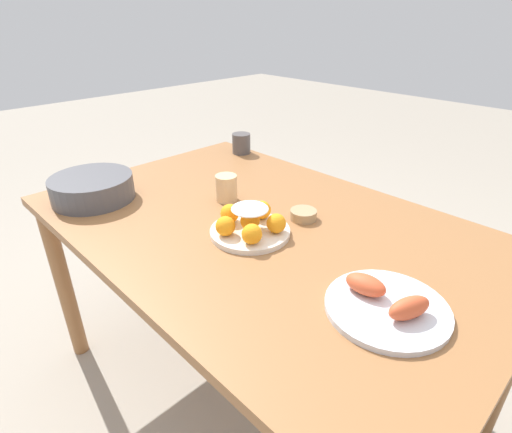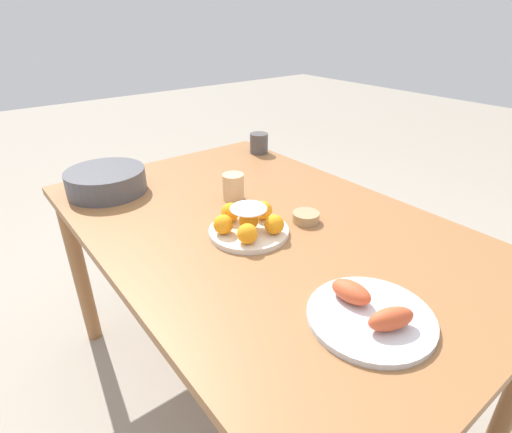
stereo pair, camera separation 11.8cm
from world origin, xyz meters
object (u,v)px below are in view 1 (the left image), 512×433
seafood_platter (386,304)px  cup_far (226,188)px  dining_table (261,247)px  cup_near (241,143)px  cake_plate (250,224)px  serving_bowl (92,187)px  sauce_bowl (303,214)px

seafood_platter → cup_far: 0.69m
cup_far → seafood_platter: bearing=169.9°
dining_table → seafood_platter: bearing=169.3°
dining_table → seafood_platter: 0.49m
dining_table → cup_near: size_ratio=16.23×
seafood_platter → dining_table: bearing=-10.7°
cake_plate → seafood_platter: bearing=178.0°
dining_table → cup_far: 0.24m
serving_bowl → sauce_bowl: serving_bowl is taller
serving_bowl → cup_near: bearing=-89.1°
dining_table → sauce_bowl: bearing=-123.1°
serving_bowl → cup_near: size_ratio=3.08×
serving_bowl → seafood_platter: size_ratio=1.02×
seafood_platter → cup_far: (0.68, -0.12, 0.03)m
serving_bowl → cup_far: 0.46m
seafood_platter → cup_near: 1.13m
seafood_platter → cup_far: bearing=-10.1°
sauce_bowl → cup_far: 0.29m
sauce_bowl → seafood_platter: (-0.40, 0.20, -0.00)m
serving_bowl → sauce_bowl: 0.73m
sauce_bowl → cup_near: 0.68m
dining_table → sauce_bowl: size_ratio=17.44×
cake_plate → cup_near: (0.57, -0.49, 0.01)m
dining_table → sauce_bowl: sauce_bowl is taller
cake_plate → sauce_bowl: size_ratio=2.82×
seafood_platter → cup_near: (1.01, -0.50, 0.03)m
seafood_platter → sauce_bowl: bearing=-26.7°
dining_table → cup_far: size_ratio=16.03×
seafood_platter → cake_plate: bearing=-2.0°
dining_table → seafood_platter: seafood_platter is taller
sauce_bowl → serving_bowl: bearing=33.8°
sauce_bowl → cup_near: cup_near is taller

